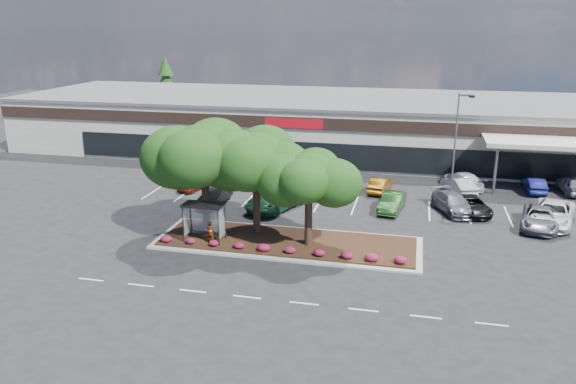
# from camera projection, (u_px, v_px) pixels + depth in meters

# --- Properties ---
(ground) EXTENTS (160.00, 160.00, 0.00)m
(ground) POSITION_uv_depth(u_px,v_px,m) (304.00, 271.00, 34.11)
(ground) COLOR black
(ground) RESTS_ON ground
(retail_store) EXTENTS (80.40, 25.20, 6.25)m
(retail_store) POSITION_uv_depth(u_px,v_px,m) (364.00, 125.00, 64.77)
(retail_store) COLOR beige
(retail_store) RESTS_ON ground
(landscape_island) EXTENTS (18.00, 6.00, 0.26)m
(landscape_island) POSITION_uv_depth(u_px,v_px,m) (287.00, 242.00, 38.23)
(landscape_island) COLOR #A0A09B
(landscape_island) RESTS_ON ground
(lane_markings) EXTENTS (33.12, 20.06, 0.01)m
(lane_markings) POSITION_uv_depth(u_px,v_px,m) (329.00, 216.00, 43.85)
(lane_markings) COLOR silver
(lane_markings) RESTS_ON ground
(shrub_row) EXTENTS (17.00, 0.80, 0.50)m
(shrub_row) POSITION_uv_depth(u_px,v_px,m) (280.00, 249.00, 36.16)
(shrub_row) COLOR maroon
(shrub_row) RESTS_ON landscape_island
(bus_shelter) EXTENTS (2.75, 1.55, 2.59)m
(bus_shelter) POSITION_uv_depth(u_px,v_px,m) (205.00, 211.00, 37.82)
(bus_shelter) COLOR black
(bus_shelter) RESTS_ON landscape_island
(island_tree_west) EXTENTS (7.20, 7.20, 7.89)m
(island_tree_west) POSITION_uv_depth(u_px,v_px,m) (205.00, 178.00, 38.82)
(island_tree_west) COLOR #0D350F
(island_tree_west) RESTS_ON landscape_island
(island_tree_mid) EXTENTS (6.60, 6.60, 7.32)m
(island_tree_mid) POSITION_uv_depth(u_px,v_px,m) (256.00, 182.00, 38.79)
(island_tree_mid) COLOR #0D350F
(island_tree_mid) RESTS_ON landscape_island
(island_tree_east) EXTENTS (5.80, 5.80, 6.50)m
(island_tree_east) POSITION_uv_depth(u_px,v_px,m) (309.00, 198.00, 36.64)
(island_tree_east) COLOR #0D350F
(island_tree_east) RESTS_ON landscape_island
(conifer_north_west) EXTENTS (4.40, 4.40, 10.00)m
(conifer_north_west) POSITION_uv_depth(u_px,v_px,m) (167.00, 90.00, 82.04)
(conifer_north_west) COLOR #0D350F
(conifer_north_west) RESTS_ON ground
(person_waiting) EXTENTS (0.59, 0.42, 1.52)m
(person_waiting) POSITION_uv_depth(u_px,v_px,m) (210.00, 232.00, 37.59)
(person_waiting) COLOR #594C47
(person_waiting) RESTS_ON landscape_island
(light_pole) EXTENTS (1.43, 0.59, 9.19)m
(light_pole) POSITION_uv_depth(u_px,v_px,m) (455.00, 157.00, 45.26)
(light_pole) COLOR #A0A09B
(light_pole) RESTS_ON ground
(car_0) EXTENTS (2.42, 4.15, 1.33)m
(car_0) POSITION_uv_depth(u_px,v_px,m) (195.00, 182.00, 50.68)
(car_0) COLOR maroon
(car_0) RESTS_ON ground
(car_1) EXTENTS (1.70, 4.47, 1.46)m
(car_1) POSITION_uv_depth(u_px,v_px,m) (215.00, 195.00, 46.58)
(car_1) COLOR black
(car_1) RESTS_ON ground
(car_2) EXTENTS (4.06, 5.33, 1.34)m
(car_2) POSITION_uv_depth(u_px,v_px,m) (308.00, 189.00, 48.47)
(car_2) COLOR #A6ABB2
(car_2) RESTS_ON ground
(car_3) EXTENTS (4.66, 6.46, 1.63)m
(car_3) POSITION_uv_depth(u_px,v_px,m) (275.00, 199.00, 45.26)
(car_3) COLOR #205531
(car_3) RESTS_ON ground
(car_4) EXTENTS (2.19, 4.63, 1.47)m
(car_4) POSITION_uv_depth(u_px,v_px,m) (392.00, 202.00, 44.83)
(car_4) COLOR #1E461A
(car_4) RESTS_ON ground
(car_5) EXTENTS (3.86, 5.54, 1.49)m
(car_5) POSITION_uv_depth(u_px,v_px,m) (453.00, 203.00, 44.53)
(car_5) COLOR slate
(car_5) RESTS_ON ground
(car_6) EXTENTS (3.34, 5.17, 1.33)m
(car_6) POSITION_uv_depth(u_px,v_px,m) (472.00, 205.00, 44.26)
(car_6) COLOR black
(car_6) RESTS_ON ground
(car_7) EXTENTS (3.57, 5.83, 1.51)m
(car_7) POSITION_uv_depth(u_px,v_px,m) (540.00, 218.00, 41.09)
(car_7) COLOR slate
(car_7) RESTS_ON ground
(car_8) EXTENTS (4.40, 6.61, 1.69)m
(car_8) POSITION_uv_depth(u_px,v_px,m) (553.00, 214.00, 41.80)
(car_8) COLOR silver
(car_8) RESTS_ON ground
(car_9) EXTENTS (2.69, 5.15, 1.67)m
(car_9) POSITION_uv_depth(u_px,v_px,m) (246.00, 166.00, 55.56)
(car_9) COLOR black
(car_9) RESTS_ON ground
(car_11) EXTENTS (3.53, 5.27, 1.34)m
(car_11) POSITION_uv_depth(u_px,v_px,m) (316.00, 171.00, 54.55)
(car_11) COLOR white
(car_11) RESTS_ON ground
(car_12) EXTENTS (1.94, 4.76, 1.38)m
(car_12) POSITION_uv_depth(u_px,v_px,m) (337.00, 172.00, 54.13)
(car_12) COLOR slate
(car_12) RESTS_ON ground
(car_13) EXTENTS (2.09, 4.24, 1.34)m
(car_13) POSITION_uv_depth(u_px,v_px,m) (380.00, 185.00, 49.80)
(car_13) COLOR brown
(car_13) RESTS_ON ground
(car_14) EXTENTS (3.99, 5.58, 1.50)m
(car_14) POSITION_uv_depth(u_px,v_px,m) (463.00, 180.00, 50.95)
(car_14) COLOR #BEBEBE
(car_14) RESTS_ON ground
(car_15) EXTENTS (3.10, 4.80, 1.49)m
(car_15) POSITION_uv_depth(u_px,v_px,m) (459.00, 186.00, 49.20)
(car_15) COLOR #999CA3
(car_15) RESTS_ON ground
(car_16) EXTENTS (1.64, 4.24, 1.38)m
(car_16) POSITION_uv_depth(u_px,v_px,m) (534.00, 185.00, 49.80)
(car_16) COLOR navy
(car_16) RESTS_ON ground
(car_17) EXTENTS (2.23, 4.69, 1.55)m
(car_17) POSITION_uv_depth(u_px,v_px,m) (572.00, 185.00, 49.45)
(car_17) COLOR #A3A8AE
(car_17) RESTS_ON ground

